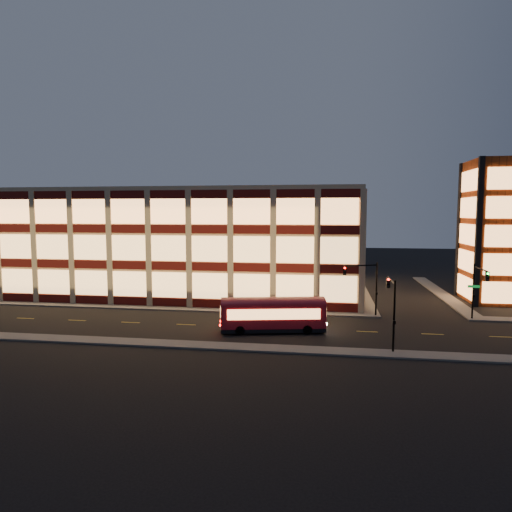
# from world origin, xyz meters

# --- Properties ---
(ground) EXTENTS (200.00, 200.00, 0.00)m
(ground) POSITION_xyz_m (0.00, 0.00, 0.00)
(ground) COLOR black
(ground) RESTS_ON ground
(sidewalk_office_south) EXTENTS (54.00, 2.00, 0.15)m
(sidewalk_office_south) POSITION_xyz_m (-3.00, 1.00, 0.07)
(sidewalk_office_south) COLOR #514F4C
(sidewalk_office_south) RESTS_ON ground
(sidewalk_office_east) EXTENTS (2.00, 30.00, 0.15)m
(sidewalk_office_east) POSITION_xyz_m (23.00, 17.00, 0.07)
(sidewalk_office_east) COLOR #514F4C
(sidewalk_office_east) RESTS_ON ground
(sidewalk_tower_west) EXTENTS (2.00, 30.00, 0.15)m
(sidewalk_tower_west) POSITION_xyz_m (34.00, 17.00, 0.07)
(sidewalk_tower_west) COLOR #514F4C
(sidewalk_tower_west) RESTS_ON ground
(sidewalk_near) EXTENTS (100.00, 2.00, 0.15)m
(sidewalk_near) POSITION_xyz_m (0.00, -13.00, 0.07)
(sidewalk_near) COLOR #514F4C
(sidewalk_near) RESTS_ON ground
(office_building) EXTENTS (50.45, 30.45, 14.50)m
(office_building) POSITION_xyz_m (-2.91, 16.91, 7.25)
(office_building) COLOR tan
(office_building) RESTS_ON ground
(stair_tower) EXTENTS (8.60, 8.60, 18.00)m
(stair_tower) POSITION_xyz_m (39.95, 11.95, 8.99)
(stair_tower) COLOR #8C3814
(stair_tower) RESTS_ON ground
(traffic_signal_far) EXTENTS (3.79, 1.87, 6.00)m
(traffic_signal_far) POSITION_xyz_m (22.21, 0.24, 4.11)
(traffic_signal_far) COLOR black
(traffic_signal_far) RESTS_ON ground
(traffic_signal_right) EXTENTS (1.20, 4.37, 6.00)m
(traffic_signal_right) POSITION_xyz_m (33.50, -0.62, 4.10)
(traffic_signal_right) COLOR black
(traffic_signal_right) RESTS_ON ground
(traffic_signal_near) EXTENTS (0.32, 4.45, 6.00)m
(traffic_signal_near) POSITION_xyz_m (23.50, -11.03, 4.13)
(traffic_signal_near) COLOR black
(traffic_signal_near) RESTS_ON ground
(trolley_bus) EXTENTS (10.16, 4.38, 3.34)m
(trolley_bus) POSITION_xyz_m (13.05, -7.36, 1.85)
(trolley_bus) COLOR maroon
(trolley_bus) RESTS_ON ground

